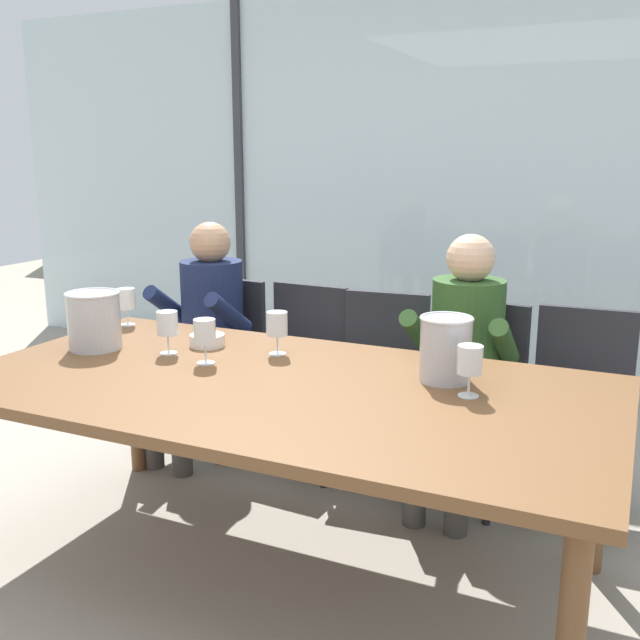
{
  "coord_description": "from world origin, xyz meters",
  "views": [
    {
      "loc": [
        1.14,
        -2.13,
        1.53
      ],
      "look_at": [
        0.0,
        0.35,
        0.9
      ],
      "focal_mm": 40.3,
      "sensor_mm": 36.0,
      "label": 1
    }
  ],
  "objects_px": {
    "wine_glass_by_left_taster": "(126,300)",
    "wine_glass_near_bucket": "(167,325)",
    "dining_table": "(279,398)",
    "chair_near_window_right": "(581,395)",
    "chair_near_curtain": "(221,349)",
    "chair_center": "(380,370)",
    "ice_bucket_secondary": "(94,320)",
    "wine_glass_center_pour": "(470,362)",
    "wine_glass_spare_empty": "(205,332)",
    "tasting_bowl": "(207,340)",
    "chair_left_of_center": "(300,358)",
    "person_olive_shirt": "(462,353)",
    "wine_glass_by_right_taster": "(277,326)",
    "chair_right_of_center": "(473,384)",
    "ice_bucket_primary": "(446,348)",
    "person_navy_polo": "(204,323)"
  },
  "relations": [
    {
      "from": "chair_center",
      "to": "chair_near_window_right",
      "type": "bearing_deg",
      "value": -3.46
    },
    {
      "from": "chair_near_window_right",
      "to": "wine_glass_spare_empty",
      "type": "relative_size",
      "value": 5.02
    },
    {
      "from": "chair_near_window_right",
      "to": "wine_glass_near_bucket",
      "type": "height_order",
      "value": "wine_glass_near_bucket"
    },
    {
      "from": "chair_near_curtain",
      "to": "tasting_bowl",
      "type": "xyz_separation_m",
      "value": [
        0.4,
        -0.72,
        0.26
      ]
    },
    {
      "from": "ice_bucket_primary",
      "to": "ice_bucket_secondary",
      "type": "bearing_deg",
      "value": -172.8
    },
    {
      "from": "person_navy_polo",
      "to": "wine_glass_by_left_taster",
      "type": "height_order",
      "value": "person_navy_polo"
    },
    {
      "from": "wine_glass_near_bucket",
      "to": "wine_glass_by_right_taster",
      "type": "relative_size",
      "value": 1.0
    },
    {
      "from": "ice_bucket_secondary",
      "to": "wine_glass_by_left_taster",
      "type": "relative_size",
      "value": 1.36
    },
    {
      "from": "chair_center",
      "to": "chair_right_of_center",
      "type": "relative_size",
      "value": 1.0
    },
    {
      "from": "dining_table",
      "to": "chair_near_curtain",
      "type": "relative_size",
      "value": 2.65
    },
    {
      "from": "chair_near_curtain",
      "to": "chair_right_of_center",
      "type": "xyz_separation_m",
      "value": [
        1.37,
        -0.04,
        0.0
      ]
    },
    {
      "from": "wine_glass_by_left_taster",
      "to": "wine_glass_spare_empty",
      "type": "height_order",
      "value": "same"
    },
    {
      "from": "chair_near_curtain",
      "to": "tasting_bowl",
      "type": "relative_size",
      "value": 6.0
    },
    {
      "from": "tasting_bowl",
      "to": "ice_bucket_primary",
      "type": "bearing_deg",
      "value": -2.45
    },
    {
      "from": "chair_near_window_right",
      "to": "wine_glass_near_bucket",
      "type": "distance_m",
      "value": 1.79
    },
    {
      "from": "chair_near_window_right",
      "to": "chair_center",
      "type": "bearing_deg",
      "value": 179.78
    },
    {
      "from": "chair_near_curtain",
      "to": "wine_glass_center_pour",
      "type": "height_order",
      "value": "wine_glass_center_pour"
    },
    {
      "from": "dining_table",
      "to": "chair_near_window_right",
      "type": "bearing_deg",
      "value": 47.72
    },
    {
      "from": "person_olive_shirt",
      "to": "wine_glass_center_pour",
      "type": "xyz_separation_m",
      "value": [
        0.2,
        -0.74,
        0.18
      ]
    },
    {
      "from": "wine_glass_near_bucket",
      "to": "wine_glass_center_pour",
      "type": "distance_m",
      "value": 1.22
    },
    {
      "from": "wine_glass_center_pour",
      "to": "wine_glass_by_right_taster",
      "type": "height_order",
      "value": "same"
    },
    {
      "from": "chair_left_of_center",
      "to": "tasting_bowl",
      "type": "height_order",
      "value": "chair_left_of_center"
    },
    {
      "from": "person_olive_shirt",
      "to": "wine_glass_near_bucket",
      "type": "distance_m",
      "value": 1.27
    },
    {
      "from": "chair_near_curtain",
      "to": "wine_glass_center_pour",
      "type": "bearing_deg",
      "value": -23.35
    },
    {
      "from": "chair_near_curtain",
      "to": "chair_right_of_center",
      "type": "bearing_deg",
      "value": 5.25
    },
    {
      "from": "ice_bucket_secondary",
      "to": "wine_glass_center_pour",
      "type": "bearing_deg",
      "value": 1.81
    },
    {
      "from": "wine_glass_by_left_taster",
      "to": "wine_glass_by_right_taster",
      "type": "xyz_separation_m",
      "value": [
        0.87,
        -0.15,
        0.0
      ]
    },
    {
      "from": "chair_left_of_center",
      "to": "ice_bucket_primary",
      "type": "relative_size",
      "value": 3.75
    },
    {
      "from": "chair_left_of_center",
      "to": "wine_glass_center_pour",
      "type": "bearing_deg",
      "value": -37.29
    },
    {
      "from": "chair_center",
      "to": "tasting_bowl",
      "type": "xyz_separation_m",
      "value": [
        -0.52,
        -0.7,
        0.26
      ]
    },
    {
      "from": "dining_table",
      "to": "chair_near_curtain",
      "type": "distance_m",
      "value": 1.37
    },
    {
      "from": "person_navy_polo",
      "to": "wine_glass_center_pour",
      "type": "height_order",
      "value": "person_navy_polo"
    },
    {
      "from": "chair_near_curtain",
      "to": "wine_glass_spare_empty",
      "type": "distance_m",
      "value": 1.14
    },
    {
      "from": "dining_table",
      "to": "wine_glass_near_bucket",
      "type": "bearing_deg",
      "value": 166.31
    },
    {
      "from": "chair_center",
      "to": "chair_right_of_center",
      "type": "bearing_deg",
      "value": -7.42
    },
    {
      "from": "wine_glass_by_left_taster",
      "to": "wine_glass_near_bucket",
      "type": "distance_m",
      "value": 0.57
    },
    {
      "from": "dining_table",
      "to": "wine_glass_center_pour",
      "type": "distance_m",
      "value": 0.68
    },
    {
      "from": "chair_near_curtain",
      "to": "wine_glass_near_bucket",
      "type": "bearing_deg",
      "value": -63.13
    },
    {
      "from": "chair_center",
      "to": "chair_right_of_center",
      "type": "xyz_separation_m",
      "value": [
        0.45,
        -0.02,
        0.0
      ]
    },
    {
      "from": "dining_table",
      "to": "wine_glass_by_left_taster",
      "type": "distance_m",
      "value": 1.16
    },
    {
      "from": "chair_near_window_right",
      "to": "person_olive_shirt",
      "type": "xyz_separation_m",
      "value": [
        -0.49,
        -0.16,
        0.17
      ]
    },
    {
      "from": "dining_table",
      "to": "wine_glass_by_left_taster",
      "type": "xyz_separation_m",
      "value": [
        -1.05,
        0.46,
        0.18
      ]
    },
    {
      "from": "wine_glass_spare_empty",
      "to": "person_olive_shirt",
      "type": "bearing_deg",
      "value": 44.43
    },
    {
      "from": "chair_near_curtain",
      "to": "chair_center",
      "type": "height_order",
      "value": "same"
    },
    {
      "from": "wine_glass_by_left_taster",
      "to": "tasting_bowl",
      "type": "bearing_deg",
      "value": -16.45
    },
    {
      "from": "chair_left_of_center",
      "to": "person_olive_shirt",
      "type": "xyz_separation_m",
      "value": [
        0.87,
        -0.16,
        0.17
      ]
    },
    {
      "from": "wine_glass_by_right_taster",
      "to": "wine_glass_spare_empty",
      "type": "distance_m",
      "value": 0.3
    },
    {
      "from": "person_navy_polo",
      "to": "wine_glass_center_pour",
      "type": "bearing_deg",
      "value": -21.97
    },
    {
      "from": "person_olive_shirt",
      "to": "chair_center",
      "type": "bearing_deg",
      "value": 163.79
    },
    {
      "from": "tasting_bowl",
      "to": "wine_glass_by_right_taster",
      "type": "height_order",
      "value": "wine_glass_by_right_taster"
    }
  ]
}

